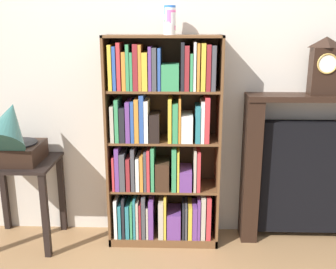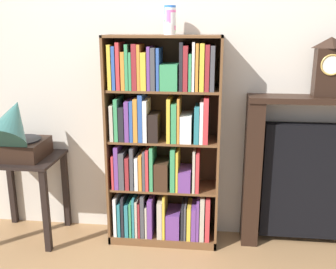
{
  "view_description": "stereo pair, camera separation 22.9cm",
  "coord_description": "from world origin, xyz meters",
  "px_view_note": "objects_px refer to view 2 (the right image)",
  "views": [
    {
      "loc": [
        0.12,
        -2.67,
        1.61
      ],
      "look_at": [
        0.03,
        0.11,
        0.85
      ],
      "focal_mm": 41.97,
      "sensor_mm": 36.0,
      "label": 1
    },
    {
      "loc": [
        0.35,
        -2.66,
        1.61
      ],
      "look_at": [
        0.03,
        0.11,
        0.85
      ],
      "focal_mm": 41.97,
      "sensor_mm": 36.0,
      "label": 2
    }
  ],
  "objects_px": {
    "bookshelf": "(161,147)",
    "side_table_left": "(25,178)",
    "mantel_clock": "(329,67)",
    "cup_stack": "(170,20)",
    "gramophone": "(16,131)",
    "fireplace_mantel": "(321,175)"
  },
  "relations": [
    {
      "from": "bookshelf",
      "to": "cup_stack",
      "type": "relative_size",
      "value": 8.03
    },
    {
      "from": "bookshelf",
      "to": "cup_stack",
      "type": "xyz_separation_m",
      "value": [
        0.06,
        0.03,
        0.91
      ]
    },
    {
      "from": "fireplace_mantel",
      "to": "side_table_left",
      "type": "bearing_deg",
      "value": -176.39
    },
    {
      "from": "fireplace_mantel",
      "to": "cup_stack",
      "type": "bearing_deg",
      "value": -177.79
    },
    {
      "from": "gramophone",
      "to": "mantel_clock",
      "type": "bearing_deg",
      "value": 5.02
    },
    {
      "from": "side_table_left",
      "to": "gramophone",
      "type": "bearing_deg",
      "value": -90.0
    },
    {
      "from": "bookshelf",
      "to": "mantel_clock",
      "type": "distance_m",
      "value": 1.3
    },
    {
      "from": "cup_stack",
      "to": "mantel_clock",
      "type": "distance_m",
      "value": 1.13
    },
    {
      "from": "side_table_left",
      "to": "fireplace_mantel",
      "type": "distance_m",
      "value": 2.23
    },
    {
      "from": "cup_stack",
      "to": "side_table_left",
      "type": "height_order",
      "value": "cup_stack"
    },
    {
      "from": "cup_stack",
      "to": "mantel_clock",
      "type": "relative_size",
      "value": 0.48
    },
    {
      "from": "gramophone",
      "to": "fireplace_mantel",
      "type": "xyz_separation_m",
      "value": [
        2.23,
        0.21,
        -0.32
      ]
    },
    {
      "from": "side_table_left",
      "to": "gramophone",
      "type": "height_order",
      "value": "gramophone"
    },
    {
      "from": "side_table_left",
      "to": "mantel_clock",
      "type": "height_order",
      "value": "mantel_clock"
    },
    {
      "from": "cup_stack",
      "to": "mantel_clock",
      "type": "bearing_deg",
      "value": 1.15
    },
    {
      "from": "bookshelf",
      "to": "mantel_clock",
      "type": "bearing_deg",
      "value": 2.39
    },
    {
      "from": "gramophone",
      "to": "fireplace_mantel",
      "type": "bearing_deg",
      "value": 5.49
    },
    {
      "from": "fireplace_mantel",
      "to": "mantel_clock",
      "type": "xyz_separation_m",
      "value": [
        -0.03,
        -0.02,
        0.79
      ]
    },
    {
      "from": "bookshelf",
      "to": "cup_stack",
      "type": "distance_m",
      "value": 0.91
    },
    {
      "from": "cup_stack",
      "to": "side_table_left",
      "type": "bearing_deg",
      "value": -174.99
    },
    {
      "from": "bookshelf",
      "to": "cup_stack",
      "type": "bearing_deg",
      "value": 23.4
    },
    {
      "from": "bookshelf",
      "to": "side_table_left",
      "type": "relative_size",
      "value": 2.37
    }
  ]
}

